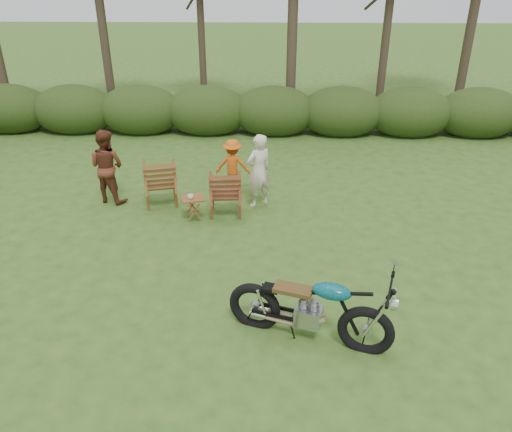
{
  "coord_description": "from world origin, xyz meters",
  "views": [
    {
      "loc": [
        -0.07,
        -5.61,
        4.58
      ],
      "look_at": [
        -0.3,
        1.62,
        0.9
      ],
      "focal_mm": 35.0,
      "sensor_mm": 36.0,
      "label": 1
    }
  ],
  "objects_px": {
    "cup": "(191,197)",
    "lawn_chair_left": "(162,204)",
    "adult_a": "(259,205)",
    "adult_b": "(112,200)",
    "lawn_chair_right": "(226,214)",
    "child": "(233,189)",
    "motorcycle": "(307,336)",
    "side_table": "(193,208)"
  },
  "relations": [
    {
      "from": "cup",
      "to": "lawn_chair_left",
      "type": "bearing_deg",
      "value": 136.14
    },
    {
      "from": "adult_a",
      "to": "adult_b",
      "type": "bearing_deg",
      "value": -37.84
    },
    {
      "from": "adult_a",
      "to": "adult_b",
      "type": "height_order",
      "value": "adult_b"
    },
    {
      "from": "lawn_chair_right",
      "to": "child",
      "type": "bearing_deg",
      "value": -96.71
    },
    {
      "from": "lawn_chair_left",
      "to": "lawn_chair_right",
      "type": "bearing_deg",
      "value": 148.63
    },
    {
      "from": "lawn_chair_right",
      "to": "lawn_chair_left",
      "type": "relative_size",
      "value": 0.95
    },
    {
      "from": "adult_a",
      "to": "child",
      "type": "xyz_separation_m",
      "value": [
        -0.6,
        0.8,
        0.0
      ]
    },
    {
      "from": "motorcycle",
      "to": "adult_b",
      "type": "xyz_separation_m",
      "value": [
        -3.96,
        4.27,
        0.0
      ]
    },
    {
      "from": "motorcycle",
      "to": "lawn_chair_left",
      "type": "distance_m",
      "value": 5.01
    },
    {
      "from": "lawn_chair_left",
      "to": "side_table",
      "type": "relative_size",
      "value": 2.3
    },
    {
      "from": "cup",
      "to": "adult_a",
      "type": "bearing_deg",
      "value": 28.55
    },
    {
      "from": "lawn_chair_right",
      "to": "adult_b",
      "type": "relative_size",
      "value": 0.65
    },
    {
      "from": "cup",
      "to": "adult_a",
      "type": "xyz_separation_m",
      "value": [
        1.31,
        0.71,
        -0.51
      ]
    },
    {
      "from": "lawn_chair_left",
      "to": "adult_a",
      "type": "distance_m",
      "value": 2.05
    },
    {
      "from": "motorcycle",
      "to": "lawn_chair_right",
      "type": "xyz_separation_m",
      "value": [
        -1.43,
        3.7,
        0.0
      ]
    },
    {
      "from": "adult_b",
      "to": "child",
      "type": "relative_size",
      "value": 1.34
    },
    {
      "from": "adult_b",
      "to": "motorcycle",
      "type": "bearing_deg",
      "value": 152.97
    },
    {
      "from": "adult_b",
      "to": "cup",
      "type": "bearing_deg",
      "value": 175.47
    },
    {
      "from": "motorcycle",
      "to": "side_table",
      "type": "distance_m",
      "value": 4.04
    },
    {
      "from": "lawn_chair_right",
      "to": "adult_a",
      "type": "height_order",
      "value": "adult_a"
    },
    {
      "from": "adult_b",
      "to": "child",
      "type": "height_order",
      "value": "adult_b"
    },
    {
      "from": "motorcycle",
      "to": "cup",
      "type": "bearing_deg",
      "value": 139.29
    },
    {
      "from": "lawn_chair_left",
      "to": "cup",
      "type": "bearing_deg",
      "value": 121.7
    },
    {
      "from": "lawn_chair_left",
      "to": "side_table",
      "type": "xyz_separation_m",
      "value": [
        0.77,
        -0.67,
        0.23
      ]
    },
    {
      "from": "lawn_chair_left",
      "to": "adult_a",
      "type": "height_order",
      "value": "adult_a"
    },
    {
      "from": "side_table",
      "to": "cup",
      "type": "height_order",
      "value": "cup"
    },
    {
      "from": "motorcycle",
      "to": "cup",
      "type": "relative_size",
      "value": 19.0
    },
    {
      "from": "lawn_chair_right",
      "to": "child",
      "type": "relative_size",
      "value": 0.87
    },
    {
      "from": "lawn_chair_right",
      "to": "adult_a",
      "type": "bearing_deg",
      "value": -150.84
    },
    {
      "from": "adult_a",
      "to": "motorcycle",
      "type": "bearing_deg",
      "value": 65.49
    },
    {
      "from": "motorcycle",
      "to": "adult_b",
      "type": "relative_size",
      "value": 1.37
    },
    {
      "from": "lawn_chair_right",
      "to": "lawn_chair_left",
      "type": "xyz_separation_m",
      "value": [
        -1.41,
        0.43,
        0.0
      ]
    },
    {
      "from": "adult_a",
      "to": "adult_b",
      "type": "distance_m",
      "value": 3.18
    },
    {
      "from": "lawn_chair_right",
      "to": "child",
      "type": "height_order",
      "value": "child"
    },
    {
      "from": "adult_b",
      "to": "child",
      "type": "xyz_separation_m",
      "value": [
        2.58,
        0.66,
        0.0
      ]
    },
    {
      "from": "cup",
      "to": "child",
      "type": "bearing_deg",
      "value": 64.79
    },
    {
      "from": "motorcycle",
      "to": "lawn_chair_left",
      "type": "bearing_deg",
      "value": 142.26
    },
    {
      "from": "motorcycle",
      "to": "adult_b",
      "type": "distance_m",
      "value": 5.83
    },
    {
      "from": "adult_a",
      "to": "child",
      "type": "distance_m",
      "value": 1.0
    },
    {
      "from": "motorcycle",
      "to": "lawn_chair_left",
      "type": "xyz_separation_m",
      "value": [
        -2.83,
        4.13,
        0.0
      ]
    },
    {
      "from": "lawn_chair_right",
      "to": "side_table",
      "type": "distance_m",
      "value": 0.72
    },
    {
      "from": "lawn_chair_left",
      "to": "child",
      "type": "bearing_deg",
      "value": -165.5
    }
  ]
}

